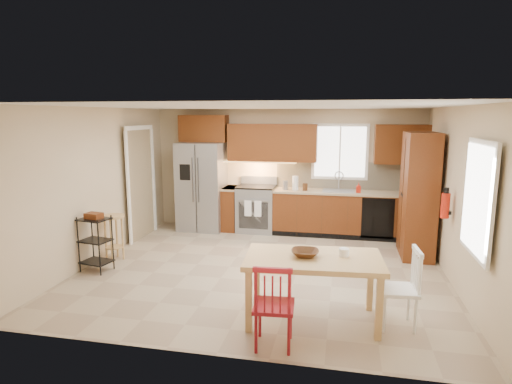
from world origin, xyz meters
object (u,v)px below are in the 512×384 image
object	(u,v)px
chair_red	(274,304)
bar_stool	(114,237)
range_stove	(256,209)
refrigerator	(202,186)
dining_table	(313,289)
table_bowl	(305,257)
soap_bottle	(359,188)
utility_cart	(96,244)
pantry	(418,195)
table_jar	(344,254)
fire_extinguisher	(445,206)
chair_white	(398,288)

from	to	relation	value
chair_red	bar_stool	size ratio (longest dim) A/B	1.21
range_stove	refrigerator	bearing A→B (deg)	-177.01
refrigerator	dining_table	distance (m)	4.51
chair_red	table_bowl	world-z (taller)	chair_red
soap_bottle	bar_stool	xyz separation A→B (m)	(-3.98, -2.14, -0.62)
refrigerator	utility_cart	bearing A→B (deg)	-106.50
table_bowl	dining_table	bearing A→B (deg)	0.00
refrigerator	pantry	size ratio (longest dim) A/B	0.87
pantry	dining_table	xyz separation A→B (m)	(-1.54, -2.74, -0.67)
utility_cart	refrigerator	bearing A→B (deg)	83.54
table_bowl	chair_red	bearing A→B (deg)	-111.24
soap_bottle	utility_cart	xyz separation A→B (m)	(-3.98, -2.68, -0.56)
table_bowl	table_jar	world-z (taller)	table_jar
refrigerator	bar_stool	world-z (taller)	refrigerator
dining_table	fire_extinguisher	bearing A→B (deg)	39.70
refrigerator	table_jar	distance (m)	4.61
soap_bottle	table_jar	world-z (taller)	soap_bottle
table_bowl	utility_cart	world-z (taller)	utility_cart
chair_white	table_jar	bearing A→B (deg)	81.23
refrigerator	chair_white	xyz separation A→B (m)	(3.54, -3.61, -0.45)
utility_cart	range_stove	bearing A→B (deg)	64.81
pantry	utility_cart	world-z (taller)	pantry
chair_red	utility_cart	distance (m)	3.44
refrigerator	dining_table	bearing A→B (deg)	-54.76
pantry	dining_table	world-z (taller)	pantry
chair_red	dining_table	bearing A→B (deg)	57.37
chair_red	table_jar	size ratio (longest dim) A/B	6.89
fire_extinguisher	chair_white	distance (m)	1.93
pantry	table_bowl	xyz separation A→B (m)	(-1.64, -2.74, -0.28)
pantry	bar_stool	size ratio (longest dim) A/B	2.79
table_jar	range_stove	bearing A→B (deg)	116.12
dining_table	bar_stool	distance (m)	3.70
refrigerator	fire_extinguisher	distance (m)	4.76
refrigerator	table_bowl	world-z (taller)	refrigerator
dining_table	table_bowl	distance (m)	0.40
chair_red	range_stove	bearing A→B (deg)	99.63
soap_bottle	table_jar	xyz separation A→B (m)	(-0.25, -3.54, -0.20)
range_stove	table_bowl	distance (m)	3.97
chair_red	utility_cart	world-z (taller)	chair_red
table_jar	chair_white	bearing A→B (deg)	-4.45
fire_extinguisher	utility_cart	distance (m)	5.22
fire_extinguisher	table_bowl	size ratio (longest dim) A/B	1.14
chair_red	fire_extinguisher	bearing A→B (deg)	43.80
refrigerator	dining_table	world-z (taller)	refrigerator
chair_white	utility_cart	xyz separation A→B (m)	(-4.34, 0.91, -0.02)
range_stove	fire_extinguisher	bearing A→B (deg)	-32.62
chair_white	soap_bottle	bearing A→B (deg)	1.34
pantry	table_bowl	world-z (taller)	pantry
range_stove	soap_bottle	distance (m)	2.10
refrigerator	range_stove	xyz separation A→B (m)	(1.15, 0.06, -0.45)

